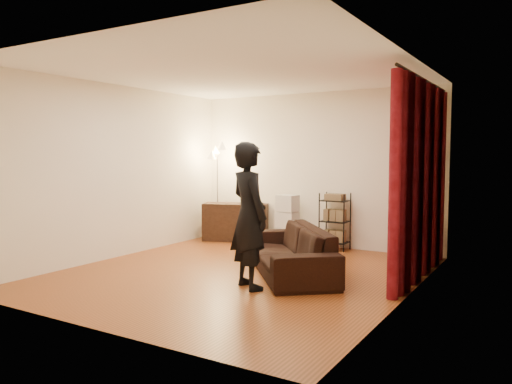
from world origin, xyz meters
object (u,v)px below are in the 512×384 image
Objects in this scene: storage_boxes at (287,220)px; wire_shelf at (335,221)px; floor_lamp at (217,193)px; person at (249,216)px; sofa at (289,250)px; media_cabinet at (236,222)px.

storage_boxes is 0.93× the size of wire_shelf.
floor_lamp reaches higher than storage_boxes.
floor_lamp reaches higher than person.
person is 0.99× the size of floor_lamp.
sofa is at bearing -61.80° from storage_boxes.
person reaches higher than wire_shelf.
person is at bearing -44.70° from sofa.
sofa is 1.81× the size of media_cabinet.
storage_boxes is (-0.91, 2.75, -0.43)m from person.
wire_shelf reaches higher than sofa.
person reaches higher than sofa.
storage_boxes is 0.50× the size of floor_lamp.
media_cabinet is at bearing 19.39° from floor_lamp.
media_cabinet is (-1.96, 2.69, -0.53)m from person.
media_cabinet reaches higher than sofa.
floor_lamp is at bearing 178.43° from media_cabinet.
storage_boxes is 1.47m from floor_lamp.
wire_shelf is at bearing -58.20° from person.
person is 3.45m from floor_lamp.
person reaches higher than media_cabinet.
person is 1.83× the size of wire_shelf.
floor_lamp is at bearing -172.76° from storage_boxes.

